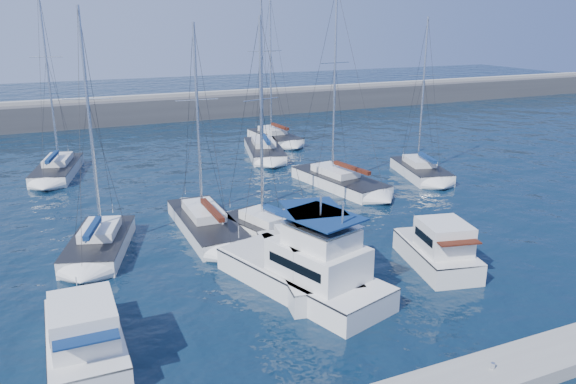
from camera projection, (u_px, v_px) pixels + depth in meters
name	position (u px, v px, depth m)	size (l,w,h in m)	color
ground	(345.00, 269.00, 30.72)	(220.00, 220.00, 0.00)	black
breakwater	(154.00, 112.00, 75.74)	(160.00, 6.00, 4.45)	#424244
dock	(492.00, 376.00, 21.04)	(40.00, 2.20, 0.60)	gray
dock_cleat_centre	(493.00, 366.00, 20.92)	(0.16, 0.16, 0.25)	silver
motor_yacht_port_outer	(85.00, 339.00, 22.27)	(2.95, 6.75, 3.20)	silver
motor_yacht_port_inner	(308.00, 271.00, 27.86)	(6.39, 10.24, 4.69)	silver
motor_yacht_stbd_inner	(308.00, 260.00, 29.07)	(4.85, 8.72, 4.69)	silver
motor_yacht_stbd_outer	(438.00, 252.00, 30.65)	(4.00, 6.27, 3.20)	silver
sailboat_mid_a	(100.00, 243.00, 32.85)	(5.15, 7.87, 14.18)	silver
sailboat_mid_b	(206.00, 224.00, 36.02)	(3.14, 9.21, 13.30)	silver
sailboat_mid_c	(269.00, 229.00, 35.04)	(4.91, 7.53, 13.65)	silver
sailboat_mid_d	(339.00, 181.00, 45.59)	(4.62, 9.69, 15.81)	silver
sailboat_mid_e	(421.00, 170.00, 48.71)	(4.81, 7.82, 13.67)	silver
sailboat_back_a	(58.00, 169.00, 49.18)	(5.06, 9.15, 16.15)	silver
sailboat_back_b	(264.00, 150.00, 56.32)	(5.42, 9.91, 16.22)	silver
sailboat_back_c	(274.00, 137.00, 62.39)	(3.60, 8.31, 15.79)	silver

